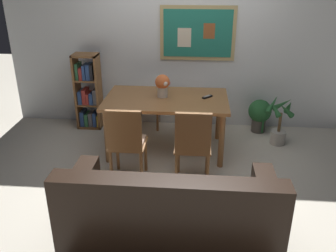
# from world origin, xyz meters

# --- Properties ---
(ground_plane) EXTENTS (12.00, 12.00, 0.00)m
(ground_plane) POSITION_xyz_m (0.00, 0.00, 0.00)
(ground_plane) COLOR beige
(wall_back_with_painting) EXTENTS (5.20, 0.14, 2.60)m
(wall_back_with_painting) POSITION_xyz_m (0.00, 1.53, 1.30)
(wall_back_with_painting) COLOR silver
(wall_back_with_painting) RESTS_ON ground_plane
(dining_table) EXTENTS (1.57, 0.95, 0.74)m
(dining_table) POSITION_xyz_m (-0.15, 0.58, 0.65)
(dining_table) COLOR brown
(dining_table) RESTS_ON ground_plane
(dining_chair_near_left) EXTENTS (0.40, 0.41, 0.91)m
(dining_chair_near_left) POSITION_xyz_m (-0.52, -0.25, 0.54)
(dining_chair_near_left) COLOR brown
(dining_chair_near_left) RESTS_ON ground_plane
(dining_chair_far_right) EXTENTS (0.40, 0.41, 0.91)m
(dining_chair_far_right) POSITION_xyz_m (0.24, 1.43, 0.54)
(dining_chair_far_right) COLOR brown
(dining_chair_far_right) RESTS_ON ground_plane
(dining_chair_far_left) EXTENTS (0.40, 0.41, 0.91)m
(dining_chair_far_left) POSITION_xyz_m (-0.51, 1.41, 0.54)
(dining_chair_far_left) COLOR brown
(dining_chair_far_left) RESTS_ON ground_plane
(dining_chair_near_right) EXTENTS (0.40, 0.41, 0.91)m
(dining_chair_near_right) POSITION_xyz_m (0.21, -0.25, 0.54)
(dining_chair_near_right) COLOR brown
(dining_chair_near_right) RESTS_ON ground_plane
(leather_couch) EXTENTS (1.80, 0.84, 0.84)m
(leather_couch) POSITION_xyz_m (0.05, -1.27, 0.31)
(leather_couch) COLOR black
(leather_couch) RESTS_ON ground_plane
(bookshelf) EXTENTS (0.36, 0.28, 1.13)m
(bookshelf) POSITION_xyz_m (-1.38, 1.25, 0.52)
(bookshelf) COLOR brown
(bookshelf) RESTS_ON ground_plane
(potted_ivy) EXTENTS (0.34, 0.34, 0.54)m
(potted_ivy) POSITION_xyz_m (1.17, 1.28, 0.28)
(potted_ivy) COLOR #4C4742
(potted_ivy) RESTS_ON ground_plane
(potted_palm) EXTENTS (0.39, 0.40, 0.68)m
(potted_palm) POSITION_xyz_m (1.38, 0.89, 0.32)
(potted_palm) COLOR #B2ADA3
(potted_palm) RESTS_ON ground_plane
(flower_vase) EXTENTS (0.20, 0.20, 0.29)m
(flower_vase) POSITION_xyz_m (-0.20, 0.62, 0.90)
(flower_vase) COLOR beige
(flower_vase) RESTS_ON dining_table
(tv_remote) EXTENTS (0.14, 0.14, 0.02)m
(tv_remote) POSITION_xyz_m (0.37, 0.63, 0.75)
(tv_remote) COLOR black
(tv_remote) RESTS_ON dining_table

